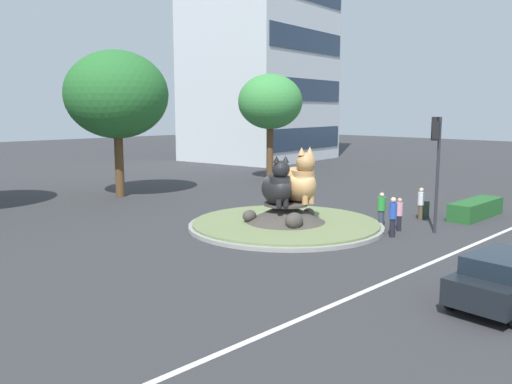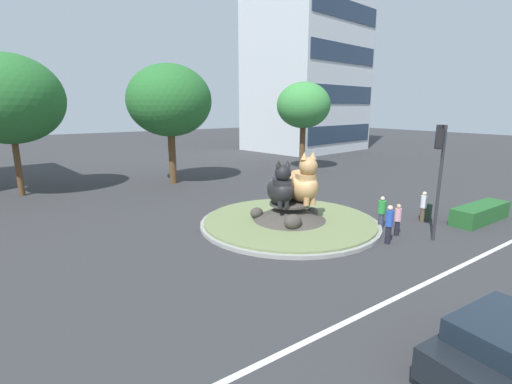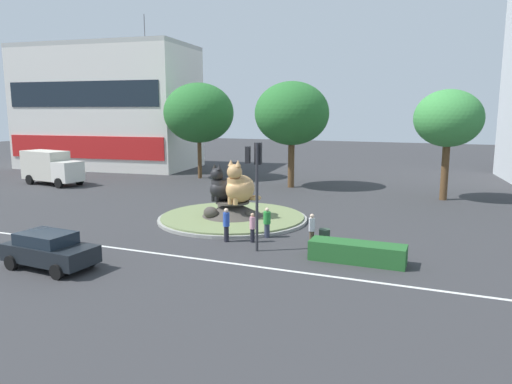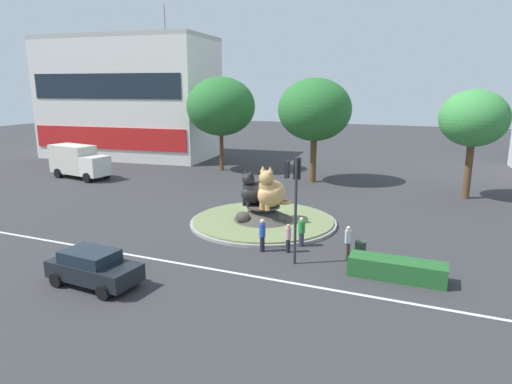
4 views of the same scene
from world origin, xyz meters
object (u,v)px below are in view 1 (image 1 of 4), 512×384
(cat_statue_calico, at_px, (298,182))
(second_tree_near_tower, at_px, (117,95))
(pedestrian_white_shirt, at_px, (421,203))
(traffic_light_mast, at_px, (436,149))
(pedestrian_green_shirt, at_px, (381,209))
(cat_statue_black, at_px, (277,186))
(pedestrian_pink_shirt, at_px, (399,213))
(litter_bin, at_px, (424,209))
(broadleaf_tree_behind_island, at_px, (270,102))
(pedestrian_blue_shirt, at_px, (393,216))
(sedan_on_far_lane, at_px, (506,279))

(cat_statue_calico, bearing_deg, second_tree_near_tower, -166.10)
(cat_statue_calico, height_order, pedestrian_white_shirt, cat_statue_calico)
(traffic_light_mast, bearing_deg, pedestrian_green_shirt, 1.50)
(cat_statue_black, bearing_deg, pedestrian_pink_shirt, 67.28)
(cat_statue_black, height_order, pedestrian_white_shirt, cat_statue_black)
(pedestrian_pink_shirt, distance_m, litter_bin, 3.73)
(broadleaf_tree_behind_island, relative_size, pedestrian_white_shirt, 5.02)
(pedestrian_blue_shirt, bearing_deg, traffic_light_mast, -124.24)
(broadleaf_tree_behind_island, bearing_deg, cat_statue_black, -135.75)
(pedestrian_pink_shirt, relative_size, pedestrian_green_shirt, 0.95)
(pedestrian_pink_shirt, height_order, pedestrian_white_shirt, pedestrian_white_shirt)
(traffic_light_mast, xyz_separation_m, second_tree_near_tower, (-4.52, 19.26, 2.65))
(cat_statue_calico, relative_size, pedestrian_blue_shirt, 1.50)
(second_tree_near_tower, relative_size, sedan_on_far_lane, 2.19)
(second_tree_near_tower, distance_m, pedestrian_pink_shirt, 19.22)
(traffic_light_mast, xyz_separation_m, pedestrian_green_shirt, (-0.36, 2.46, -3.00))
(traffic_light_mast, xyz_separation_m, pedestrian_blue_shirt, (-2.02, 0.87, -2.90))
(broadleaf_tree_behind_island, bearing_deg, second_tree_near_tower, 173.89)
(pedestrian_green_shirt, bearing_deg, sedan_on_far_lane, -139.41)
(cat_statue_calico, distance_m, litter_bin, 7.25)
(traffic_light_mast, relative_size, pedestrian_white_shirt, 3.17)
(pedestrian_green_shirt, height_order, pedestrian_blue_shirt, pedestrian_blue_shirt)
(second_tree_near_tower, distance_m, pedestrian_blue_shirt, 19.37)
(pedestrian_green_shirt, relative_size, pedestrian_white_shirt, 0.99)
(pedestrian_blue_shirt, height_order, litter_bin, pedestrian_blue_shirt)
(cat_statue_calico, xyz_separation_m, second_tree_near_tower, (-1.26, 13.98, 4.32))
(traffic_light_mast, height_order, pedestrian_white_shirt, traffic_light_mast)
(second_tree_near_tower, bearing_deg, sedan_on_far_lane, -96.25)
(second_tree_near_tower, height_order, pedestrian_pink_shirt, second_tree_near_tower)
(cat_statue_black, xyz_separation_m, second_tree_near_tower, (-0.02, 13.75, 4.45))
(pedestrian_white_shirt, xyz_separation_m, pedestrian_blue_shirt, (-4.33, -0.93, 0.07))
(broadleaf_tree_behind_island, height_order, pedestrian_blue_shirt, broadleaf_tree_behind_island)
(pedestrian_blue_shirt, bearing_deg, cat_statue_calico, 4.88)
(broadleaf_tree_behind_island, height_order, pedestrian_pink_shirt, broadleaf_tree_behind_island)
(traffic_light_mast, xyz_separation_m, pedestrian_pink_shirt, (-0.72, 1.29, -3.03))
(cat_statue_black, bearing_deg, pedestrian_blue_shirt, 53.57)
(cat_statue_black, relative_size, broadleaf_tree_behind_island, 0.28)
(pedestrian_green_shirt, distance_m, litter_bin, 3.36)
(pedestrian_pink_shirt, xyz_separation_m, pedestrian_white_shirt, (3.03, 0.51, 0.06))
(pedestrian_white_shirt, xyz_separation_m, sedan_on_far_lane, (-9.58, -7.65, -0.06))
(pedestrian_pink_shirt, xyz_separation_m, litter_bin, (3.66, 0.65, -0.38))
(cat_statue_calico, relative_size, pedestrian_pink_shirt, 1.72)
(cat_statue_calico, bearing_deg, pedestrian_white_shirt, 66.73)
(traffic_light_mast, distance_m, pedestrian_pink_shirt, 3.37)
(cat_statue_black, height_order, sedan_on_far_lane, cat_statue_black)
(traffic_light_mast, xyz_separation_m, sedan_on_far_lane, (-7.27, -5.85, -3.03))
(broadleaf_tree_behind_island, distance_m, litter_bin, 17.75)
(pedestrian_green_shirt, bearing_deg, cat_statue_calico, 126.05)
(broadleaf_tree_behind_island, distance_m, pedestrian_green_shirt, 18.44)
(cat_statue_black, bearing_deg, traffic_light_mast, 64.65)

